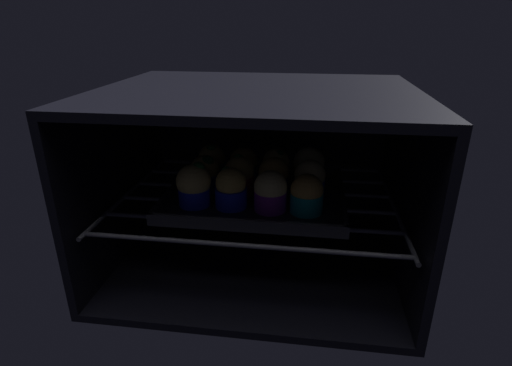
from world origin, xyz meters
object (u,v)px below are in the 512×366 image
muffin_row0_col1 (231,188)px  muffin_row1_col1 (239,175)px  muffin_row2_col2 (276,166)px  muffin_row2_col3 (309,166)px  baking_tray (256,196)px  muffin_row0_col0 (194,185)px  muffin_row1_col2 (273,177)px  muffin_row1_col0 (205,174)px  muffin_row2_col1 (244,165)px  muffin_row0_col2 (270,192)px  muffin_row0_col3 (307,195)px  muffin_row2_col0 (212,162)px  muffin_row1_col3 (310,180)px

muffin_row0_col1 → muffin_row1_col1: muffin_row1_col1 is taller
muffin_row2_col2 → muffin_row2_col3: (6.83, 0.24, 0.23)cm
baking_tray → muffin_row0_col1: bearing=-119.7°
muffin_row1_col1 → muffin_row2_col3: same height
muffin_row0_col0 → muffin_row0_col1: muffin_row0_col0 is taller
muffin_row0_col1 → muffin_row1_col2: same height
muffin_row1_col1 → muffin_row1_col0: bearing=178.4°
muffin_row2_col1 → muffin_row2_col3: 13.71cm
baking_tray → muffin_row2_col1: bearing=118.7°
muffin_row0_col2 → muffin_row0_col3: (6.48, 0.01, -0.18)cm
baking_tray → muffin_row0_col2: 8.73cm
muffin_row0_col0 → muffin_row1_col0: 6.84cm
muffin_row1_col0 → baking_tray: bearing=-1.2°
muffin_row1_col1 → muffin_row0_col3: bearing=-27.3°
muffin_row0_col3 → muffin_row1_col0: muffin_row1_col0 is taller
muffin_row1_col0 → muffin_row2_col0: muffin_row2_col0 is taller
muffin_row0_col0 → muffin_row2_col0: (0.04, 13.64, -0.26)cm
muffin_row0_col3 → muffin_row1_col2: (-6.64, 6.99, 0.26)cm
muffin_row0_col3 → muffin_row1_col1: size_ratio=0.91×
muffin_row2_col2 → muffin_row1_col0: bearing=-154.6°
baking_tray → muffin_row2_col3: 13.03cm
muffin_row2_col2 → muffin_row2_col3: 6.84cm
muffin_row1_col3 → muffin_row2_col3: muffin_row2_col3 is taller
muffin_row2_col0 → muffin_row2_col1: size_ratio=1.08×
muffin_row1_col0 → muffin_row2_col1: (6.83, 6.24, -0.07)cm
muffin_row2_col1 → muffin_row2_col3: (13.70, 0.51, 0.26)cm
baking_tray → muffin_row1_col1: bearing=179.7°
muffin_row2_col0 → muffin_row2_col2: (13.90, -0.31, -0.11)cm
muffin_row1_col0 → muffin_row0_col0: bearing=-92.1°
muffin_row0_col3 → muffin_row1_col3: (0.38, 6.60, 0.21)cm
baking_tray → muffin_row1_col3: size_ratio=4.55×
muffin_row0_col1 → muffin_row1_col1: (0.43, 6.53, 0.04)cm
muffin_row0_col1 → muffin_row0_col3: size_ratio=1.06×
muffin_row0_col0 → muffin_row1_col0: bearing=87.9°
baking_tray → muffin_row0_col1: size_ratio=4.57×
baking_tray → muffin_row0_col0: bearing=-148.1°
muffin_row1_col3 → muffin_row0_col2: bearing=-136.1°
muffin_row0_col3 → muffin_row2_col3: size_ratio=0.91×
muffin_row1_col0 → muffin_row2_col1: muffin_row1_col0 is taller
baking_tray → muffin_row2_col0: (-10.56, 7.04, 4.09)cm
muffin_row2_col1 → muffin_row0_col1: bearing=-90.8°
muffin_row0_col0 → muffin_row0_col3: size_ratio=1.16×
muffin_row2_col1 → muffin_row0_col3: bearing=-44.4°
muffin_row2_col0 → muffin_row2_col2: muffin_row2_col0 is taller
muffin_row1_col2 → muffin_row2_col3: (6.77, 6.83, 0.09)cm
muffin_row1_col1 → muffin_row2_col1: size_ratio=1.08×
muffin_row0_col2 → muffin_row0_col3: muffin_row0_col2 is taller
muffin_row2_col0 → muffin_row2_col3: same height
muffin_row1_col2 → muffin_row2_col2: bearing=90.5°
muffin_row0_col0 → muffin_row1_col0: (0.25, 6.82, -0.34)cm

